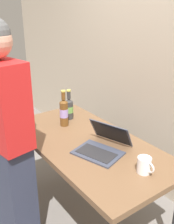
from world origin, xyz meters
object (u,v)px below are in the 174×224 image
Objects in this scene: laptop at (103,145)px; beer_bottle_amber at (64,112)px; person_figure at (7,143)px; coffee_mug at (144,165)px; beer_bottle_brown at (69,108)px.

laptop is 0.55m from beer_bottle_amber.
coffee_mug is (0.68, 0.64, -0.06)m from person_figure.
person_figure is at bearing -117.22° from laptop.
beer_bottle_amber is at bearing -48.67° from beer_bottle_brown.
laptop is 1.53× the size of beer_bottle_brown.
beer_bottle_amber is 2.55× the size of coffee_mug.
beer_bottle_brown is at bearing 176.01° from coffee_mug.
beer_bottle_amber is 0.19× the size of person_figure.
coffee_mug is at bearing -3.99° from beer_bottle_brown.
person_figure is at bearing -64.73° from beer_bottle_brown.
laptop is 0.37m from coffee_mug.
coffee_mug is at bearing 43.34° from person_figure.
coffee_mug is at bearing 6.60° from laptop.
laptop is at bearing 62.78° from person_figure.
coffee_mug is at bearing 2.97° from beer_bottle_amber.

